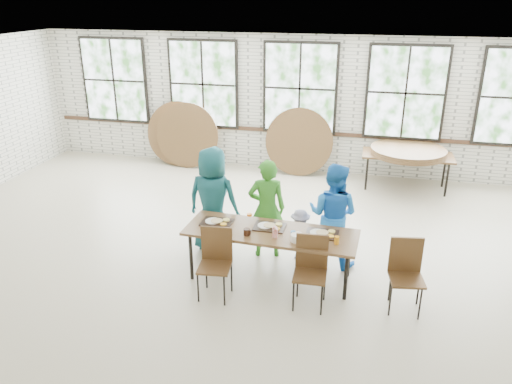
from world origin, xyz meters
TOP-DOWN VIEW (x-y plane):
  - room at (0.00, 4.44)m, footprint 12.00×12.00m
  - dining_table at (0.36, -0.22)m, footprint 2.43×0.90m
  - chair_near_left at (-0.27, -0.77)m, footprint 0.46×0.45m
  - chair_near_right at (0.99, -0.68)m, footprint 0.44×0.42m
  - chair_spare at (2.18, -0.48)m, footprint 0.48×0.47m
  - adult_teal at (-0.69, 0.43)m, footprint 0.85×0.58m
  - adult_green at (0.16, 0.43)m, footprint 0.64×0.50m
  - toddler at (0.68, 0.43)m, footprint 0.60×0.48m
  - adult_blue at (1.15, 0.43)m, footprint 0.89×0.77m
  - storage_table at (2.35, 3.85)m, footprint 1.81×0.77m
  - tabletop_clutter at (0.44, -0.25)m, footprint 1.98×0.57m
  - round_tops_stacked at (2.35, 3.85)m, footprint 1.50×1.50m
  - round_tops_leaning at (-1.76, 4.18)m, footprint 4.35×0.41m

SIDE VIEW (x-z plane):
  - toddler at x=0.68m, z-range 0.00..0.81m
  - chair_near_left at x=-0.27m, z-range 0.08..1.03m
  - chair_near_right at x=0.99m, z-range 0.08..1.03m
  - chair_spare at x=2.18m, z-range 0.08..1.03m
  - storage_table at x=2.35m, z-range 0.32..1.06m
  - dining_table at x=0.36m, z-range 0.32..1.06m
  - round_tops_leaning at x=-1.76m, z-range -0.01..1.48m
  - tabletop_clutter at x=0.44m, z-range 0.71..0.82m
  - adult_green at x=0.16m, z-range 0.00..1.56m
  - adult_blue at x=1.15m, z-range 0.00..1.58m
  - round_tops_stacked at x=2.35m, z-range 0.74..0.87m
  - adult_teal at x=-0.69m, z-range 0.00..1.68m
  - room at x=0.00m, z-range -4.17..7.83m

